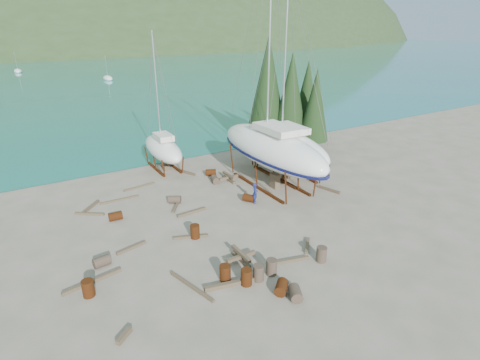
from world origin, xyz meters
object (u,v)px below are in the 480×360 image
large_sailboat_near (271,148)px  large_sailboat_far (286,144)px  worker (255,193)px  small_sailboat_shore (163,148)px

large_sailboat_near → large_sailboat_far: bearing=26.3°
large_sailboat_near → large_sailboat_far: size_ratio=1.15×
large_sailboat_far → worker: large_sailboat_far is taller
large_sailboat_far → small_sailboat_shore: large_sailboat_far is taller
large_sailboat_near → small_sailboat_shore: size_ratio=1.68×
large_sailboat_near → large_sailboat_far: large_sailboat_near is taller
large_sailboat_near → worker: bearing=-143.7°
large_sailboat_near → small_sailboat_shore: 10.34m
large_sailboat_near → small_sailboat_shore: bearing=126.4°
large_sailboat_near → worker: 4.39m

